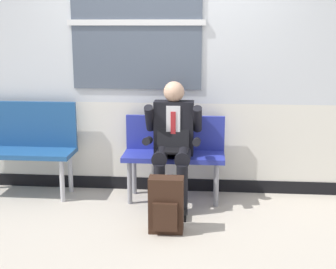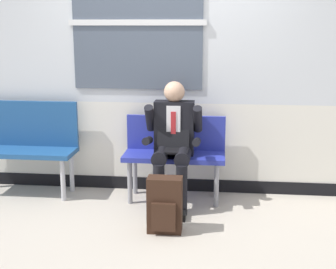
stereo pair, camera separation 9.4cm
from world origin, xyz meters
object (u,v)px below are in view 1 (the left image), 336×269
object	(u,v)px
person_seated	(173,141)
backpack	(166,206)
bench_with_person	(174,150)
bench_empty	(22,142)

from	to	relation	value
person_seated	backpack	xyz separation A→B (m)	(-0.01, -0.67, -0.42)
person_seated	backpack	distance (m)	0.80
bench_with_person	person_seated	world-z (taller)	person_seated
person_seated	bench_with_person	bearing A→B (deg)	90.00
bench_empty	person_seated	world-z (taller)	person_seated
bench_empty	backpack	world-z (taller)	bench_empty
bench_empty	person_seated	distance (m)	1.66
bench_with_person	backpack	world-z (taller)	bench_with_person
bench_empty	backpack	bearing A→B (deg)	-28.34
bench_with_person	person_seated	xyz separation A→B (m)	(0.00, -0.19, 0.15)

